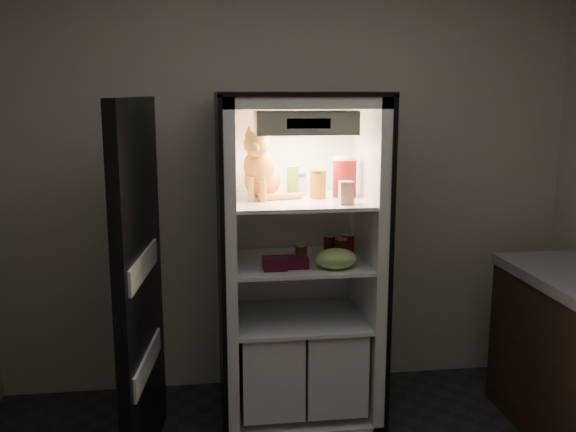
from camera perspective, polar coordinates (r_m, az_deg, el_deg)
The scene contains 16 objects.
room_shell at distance 2.22m, azimuth 6.25°, elevation 4.31°, with size 3.60×3.60×3.60m.
refrigerator at distance 3.72m, azimuth 0.85°, elevation -5.93°, with size 0.90×0.72×1.88m.
fridge_door at distance 3.27m, azimuth -13.02°, elevation -6.36°, with size 0.15×0.87×1.85m.
tabby_cat at distance 3.55m, azimuth -2.44°, elevation 4.04°, with size 0.35×0.41×0.42m.
parmesan_shaker at distance 3.60m, azimuth 0.43°, elevation 3.07°, with size 0.07×0.07×0.18m.
mayo_tub at distance 3.68m, azimuth 0.91°, elevation 2.86°, with size 0.09×0.09×0.13m.
salsa_jar at distance 3.56m, azimuth 2.68°, elevation 2.84°, with size 0.09×0.09×0.16m.
pepper_jar at distance 3.63m, azimuth 5.05°, elevation 3.50°, with size 0.13×0.13×0.23m.
cream_carton at distance 3.40m, azimuth 5.18°, elevation 2.07°, with size 0.07×0.07×0.12m, color white.
soda_can_a at distance 3.71m, azimuth 3.69°, elevation -2.66°, with size 0.07×0.07×0.12m.
soda_can_b at distance 3.72m, azimuth 5.36°, elevation -2.59°, with size 0.07×0.07×0.13m.
soda_can_c at distance 3.62m, azimuth 4.75°, elevation -2.99°, with size 0.07×0.07×0.13m.
condiment_jar at distance 3.62m, azimuth 1.18°, elevation -3.22°, with size 0.07×0.07×0.09m.
grape_bag at distance 3.45m, azimuth 4.29°, elevation -3.81°, with size 0.22×0.16×0.11m, color #74AB4F.
berry_box_left at distance 3.44m, azimuth -1.20°, elevation -4.24°, with size 0.12×0.12×0.06m, color #550E24.
berry_box_right at distance 3.48m, azimuth 0.80°, elevation -4.11°, with size 0.12×0.12×0.06m, color #550E24.
Camera 1 is at (-0.53, -2.14, 1.88)m, focal length 40.00 mm.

